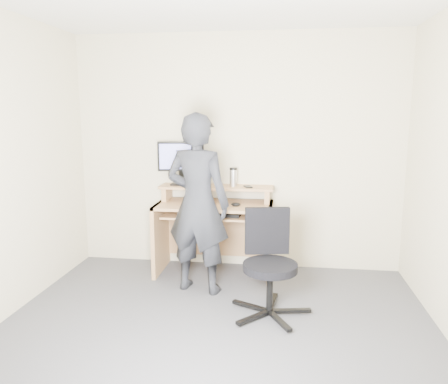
% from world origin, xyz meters
% --- Properties ---
extents(ground, '(3.50, 3.50, 0.00)m').
position_xyz_m(ground, '(0.00, 0.00, 0.00)').
color(ground, '#4F4F54').
rests_on(ground, ground).
extents(back_wall, '(3.50, 0.02, 2.50)m').
position_xyz_m(back_wall, '(0.00, 1.75, 1.25)').
color(back_wall, beige).
rests_on(back_wall, ground).
extents(desk, '(1.20, 0.60, 0.91)m').
position_xyz_m(desk, '(-0.20, 1.53, 0.55)').
color(desk, tan).
rests_on(desk, ground).
extents(monitor, '(0.49, 0.14, 0.46)m').
position_xyz_m(monitor, '(-0.58, 1.60, 1.19)').
color(monitor, black).
rests_on(monitor, desk).
extents(external_drive, '(0.07, 0.13, 0.20)m').
position_xyz_m(external_drive, '(-0.32, 1.61, 1.01)').
color(external_drive, black).
rests_on(external_drive, desk).
extents(travel_mug, '(0.08, 0.08, 0.17)m').
position_xyz_m(travel_mug, '(-0.02, 1.61, 1.00)').
color(travel_mug, silver).
rests_on(travel_mug, desk).
extents(smartphone, '(0.11, 0.15, 0.01)m').
position_xyz_m(smartphone, '(0.14, 1.57, 0.92)').
color(smartphone, black).
rests_on(smartphone, desk).
extents(charger, '(0.05, 0.05, 0.03)m').
position_xyz_m(charger, '(-0.48, 1.54, 0.93)').
color(charger, black).
rests_on(charger, desk).
extents(headphones, '(0.16, 0.16, 0.06)m').
position_xyz_m(headphones, '(-0.39, 1.69, 0.92)').
color(headphones, silver).
rests_on(headphones, desk).
extents(keyboard, '(0.47, 0.22, 0.03)m').
position_xyz_m(keyboard, '(-0.15, 1.36, 0.67)').
color(keyboard, black).
rests_on(keyboard, desk).
extents(mouse, '(0.11, 0.08, 0.04)m').
position_xyz_m(mouse, '(0.03, 1.35, 0.77)').
color(mouse, black).
rests_on(mouse, desk).
extents(office_chair, '(0.68, 0.68, 0.86)m').
position_xyz_m(office_chair, '(0.40, 0.60, 0.47)').
color(office_chair, black).
rests_on(office_chair, ground).
extents(person, '(0.69, 0.53, 1.68)m').
position_xyz_m(person, '(-0.28, 0.99, 0.84)').
color(person, black).
rests_on(person, ground).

